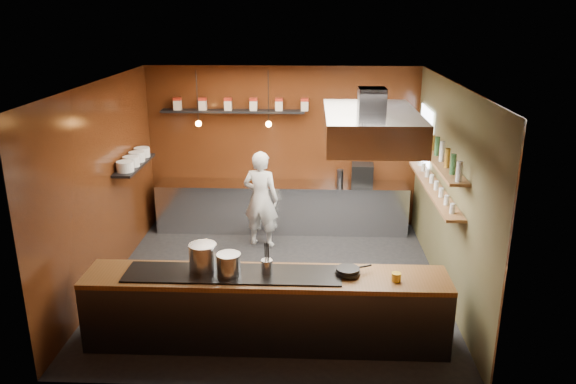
# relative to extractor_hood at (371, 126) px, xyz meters

# --- Properties ---
(floor) EXTENTS (5.00, 5.00, 0.00)m
(floor) POSITION_rel_extractor_hood_xyz_m (-1.30, 0.40, -2.51)
(floor) COLOR black
(floor) RESTS_ON ground
(back_wall) EXTENTS (5.00, 0.00, 5.00)m
(back_wall) POSITION_rel_extractor_hood_xyz_m (-1.30, 2.90, -1.01)
(back_wall) COLOR black
(back_wall) RESTS_ON ground
(left_wall) EXTENTS (0.00, 5.00, 5.00)m
(left_wall) POSITION_rel_extractor_hood_xyz_m (-3.80, 0.40, -1.01)
(left_wall) COLOR black
(left_wall) RESTS_ON ground
(right_wall) EXTENTS (0.00, 5.00, 5.00)m
(right_wall) POSITION_rel_extractor_hood_xyz_m (1.20, 0.40, -1.01)
(right_wall) COLOR brown
(right_wall) RESTS_ON ground
(ceiling) EXTENTS (5.00, 5.00, 0.00)m
(ceiling) POSITION_rel_extractor_hood_xyz_m (-1.30, 0.40, 0.49)
(ceiling) COLOR silver
(ceiling) RESTS_ON back_wall
(window_pane) EXTENTS (0.00, 1.00, 1.00)m
(window_pane) POSITION_rel_extractor_hood_xyz_m (1.15, 2.10, -0.61)
(window_pane) COLOR white
(window_pane) RESTS_ON right_wall
(prep_counter) EXTENTS (4.60, 0.65, 0.90)m
(prep_counter) POSITION_rel_extractor_hood_xyz_m (-1.30, 2.57, -2.06)
(prep_counter) COLOR silver
(prep_counter) RESTS_ON floor
(pass_counter) EXTENTS (4.40, 0.72, 0.94)m
(pass_counter) POSITION_rel_extractor_hood_xyz_m (-1.30, -1.20, -2.04)
(pass_counter) COLOR #38383D
(pass_counter) RESTS_ON floor
(tin_shelf) EXTENTS (2.60, 0.26, 0.04)m
(tin_shelf) POSITION_rel_extractor_hood_xyz_m (-2.20, 2.76, -0.31)
(tin_shelf) COLOR black
(tin_shelf) RESTS_ON back_wall
(plate_shelf) EXTENTS (0.30, 1.40, 0.04)m
(plate_shelf) POSITION_rel_extractor_hood_xyz_m (-3.64, 1.40, -0.96)
(plate_shelf) COLOR black
(plate_shelf) RESTS_ON left_wall
(bottle_shelf_upper) EXTENTS (0.26, 2.80, 0.04)m
(bottle_shelf_upper) POSITION_rel_extractor_hood_xyz_m (1.04, 0.70, -0.59)
(bottle_shelf_upper) COLOR brown
(bottle_shelf_upper) RESTS_ON right_wall
(bottle_shelf_lower) EXTENTS (0.26, 2.80, 0.04)m
(bottle_shelf_lower) POSITION_rel_extractor_hood_xyz_m (1.04, 0.70, -1.06)
(bottle_shelf_lower) COLOR brown
(bottle_shelf_lower) RESTS_ON right_wall
(extractor_hood) EXTENTS (1.20, 2.00, 0.72)m
(extractor_hood) POSITION_rel_extractor_hood_xyz_m (0.00, 0.00, 0.00)
(extractor_hood) COLOR #38383D
(extractor_hood) RESTS_ON ceiling
(pendant_left) EXTENTS (0.10, 0.10, 0.95)m
(pendant_left) POSITION_rel_extractor_hood_xyz_m (-2.70, 2.10, -0.35)
(pendant_left) COLOR black
(pendant_left) RESTS_ON ceiling
(pendant_right) EXTENTS (0.10, 0.10, 0.95)m
(pendant_right) POSITION_rel_extractor_hood_xyz_m (-1.50, 2.10, -0.35)
(pendant_right) COLOR black
(pendant_right) RESTS_ON ceiling
(storage_tins) EXTENTS (2.43, 0.13, 0.22)m
(storage_tins) POSITION_rel_extractor_hood_xyz_m (-2.05, 2.76, -0.17)
(storage_tins) COLOR beige
(storage_tins) RESTS_ON tin_shelf
(plate_stacks) EXTENTS (0.26, 1.16, 0.16)m
(plate_stacks) POSITION_rel_extractor_hood_xyz_m (-3.64, 1.40, -0.86)
(plate_stacks) COLOR white
(plate_stacks) RESTS_ON plate_shelf
(bottles) EXTENTS (0.06, 2.66, 0.24)m
(bottles) POSITION_rel_extractor_hood_xyz_m (1.04, 0.70, -0.45)
(bottles) COLOR silver
(bottles) RESTS_ON bottle_shelf_upper
(wine_glasses) EXTENTS (0.07, 2.37, 0.13)m
(wine_glasses) POSITION_rel_extractor_hood_xyz_m (1.04, 0.70, -0.97)
(wine_glasses) COLOR silver
(wine_glasses) RESTS_ON bottle_shelf_lower
(stockpot_large) EXTENTS (0.44, 0.44, 0.33)m
(stockpot_large) POSITION_rel_extractor_hood_xyz_m (-2.07, -1.12, -1.40)
(stockpot_large) COLOR silver
(stockpot_large) RESTS_ON pass_counter
(stockpot_small) EXTENTS (0.29, 0.29, 0.27)m
(stockpot_small) POSITION_rel_extractor_hood_xyz_m (-1.73, -1.25, -1.43)
(stockpot_small) COLOR #B3B5BA
(stockpot_small) RESTS_ON pass_counter
(utensil_crock) EXTENTS (0.16, 0.16, 0.18)m
(utensil_crock) POSITION_rel_extractor_hood_xyz_m (-1.29, -1.20, -1.48)
(utensil_crock) COLOR silver
(utensil_crock) RESTS_ON pass_counter
(frying_pan) EXTENTS (0.45, 0.30, 0.08)m
(frying_pan) POSITION_rel_extractor_hood_xyz_m (-0.31, -1.16, -1.53)
(frying_pan) COLOR black
(frying_pan) RESTS_ON pass_counter
(butter_jar) EXTENTS (0.13, 0.13, 0.10)m
(butter_jar) POSITION_rel_extractor_hood_xyz_m (0.24, -1.29, -1.53)
(butter_jar) COLOR gold
(butter_jar) RESTS_ON pass_counter
(espresso_machine) EXTENTS (0.41, 0.39, 0.39)m
(espresso_machine) POSITION_rel_extractor_hood_xyz_m (0.16, 2.57, -1.41)
(espresso_machine) COLOR black
(espresso_machine) RESTS_ON prep_counter
(chef) EXTENTS (0.70, 0.54, 1.70)m
(chef) POSITION_rel_extractor_hood_xyz_m (-1.63, 1.82, -1.66)
(chef) COLOR white
(chef) RESTS_ON floor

